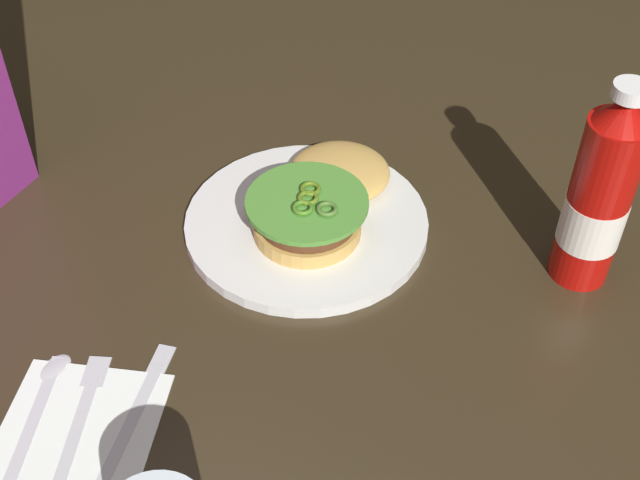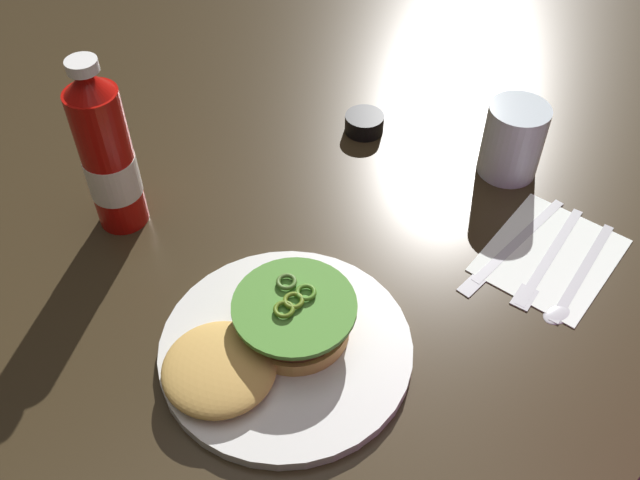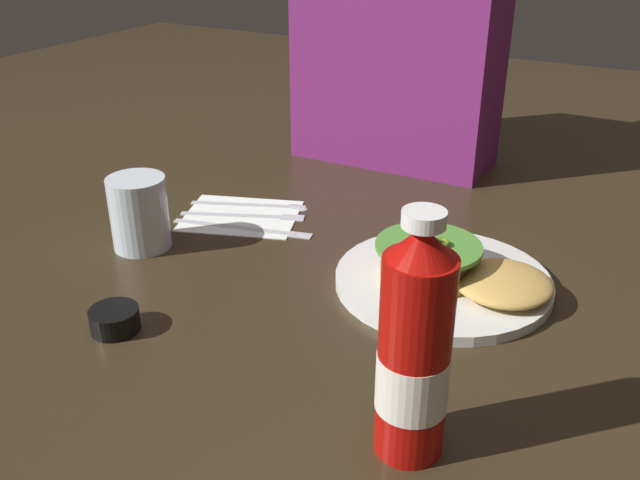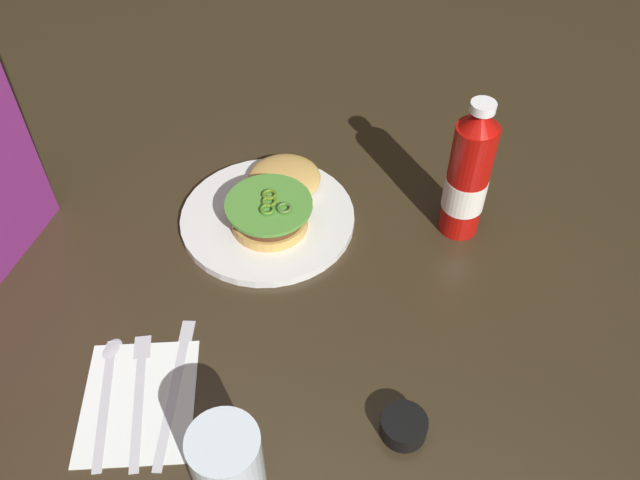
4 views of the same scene
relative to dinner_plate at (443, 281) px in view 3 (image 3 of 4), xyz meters
The scene contains 11 objects.
ground_plane 0.18m from the dinner_plate, 146.78° to the right, with size 3.00×3.00×0.00m, color #312616.
dinner_plate is the anchor object (origin of this frame).
burger_sandwich 0.03m from the dinner_plate, 25.83° to the right, with size 0.22×0.13×0.05m.
ketchup_bottle 0.32m from the dinner_plate, 76.49° to the right, with size 0.06×0.06×0.23m.
water_glass 0.43m from the dinner_plate, 166.52° to the right, with size 0.08×0.08×0.10m, color silver.
condiment_cup 0.41m from the dinner_plate, 137.14° to the right, with size 0.06×0.06×0.03m, color black.
napkin 0.35m from the dinner_plate, behind, with size 0.17×0.14×0.00m, color white.
butter_knife 0.31m from the dinner_plate, behind, with size 0.22×0.07×0.00m.
fork_utensil 0.34m from the dinner_plate, 169.54° to the left, with size 0.19×0.09×0.00m.
spoon_utensil 0.35m from the dinner_plate, 162.61° to the left, with size 0.18×0.08×0.00m.
diner_person 0.54m from the dinner_plate, 120.74° to the left, with size 0.36×0.18×0.60m.
Camera 3 is at (0.38, -0.66, 0.45)m, focal length 39.15 mm.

